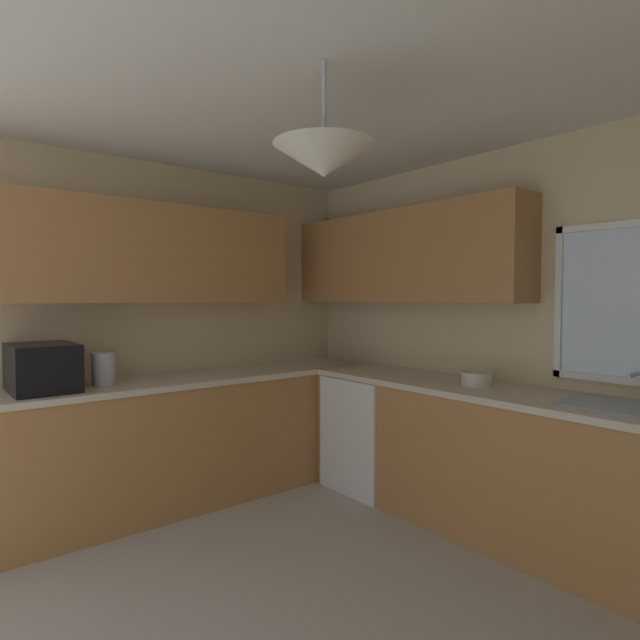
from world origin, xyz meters
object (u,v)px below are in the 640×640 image
Objects in this scene: dishwasher at (374,431)px; sink_assembly at (631,407)px; kettle at (104,369)px; microwave at (42,367)px; bowl at (477,379)px.

dishwasher is 1.88m from sink_assembly.
microwave is at bearing -93.24° from kettle.
dishwasher is at bearing -178.86° from sink_assembly.
sink_assembly reaches higher than bowl.
sink_assembly is 3.18× the size of bowl.
dishwasher is 4.09× the size of kettle.
microwave is 0.36m from kettle.
dishwasher is 1.81× the size of microwave.
dishwasher is 2.04m from kettle.
bowl is (1.55, 1.87, -0.06)m from kettle.
dishwasher is at bearing 73.27° from microwave.
microwave reaches higher than kettle.
kettle is 3.09m from sink_assembly.
dishwasher is at bearing -178.11° from bowl.
kettle is 0.33× the size of sink_assembly.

